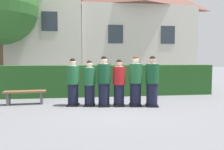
{
  "coord_description": "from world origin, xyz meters",
  "views": [
    {
      "loc": [
        -1.06,
        -7.65,
        1.63
      ],
      "look_at": [
        0.0,
        0.0,
        1.05
      ],
      "focal_mm": 37.01,
      "sensor_mm": 36.0,
      "label": 1
    }
  ],
  "objects_px": {
    "student_front_row_2": "(104,82)",
    "student_in_red_blazer": "(119,84)",
    "student_front_row_0": "(73,83)",
    "student_front_row_5": "(152,82)",
    "wooden_bench": "(25,94)",
    "student_front_row_4": "(136,82)",
    "student_front_row_1": "(89,84)"
  },
  "relations": [
    {
      "from": "wooden_bench",
      "to": "student_front_row_5",
      "type": "bearing_deg",
      "value": -11.63
    },
    {
      "from": "student_front_row_0",
      "to": "student_front_row_5",
      "type": "xyz_separation_m",
      "value": [
        2.63,
        -0.45,
        0.04
      ]
    },
    {
      "from": "student_front_row_1",
      "to": "student_front_row_2",
      "type": "relative_size",
      "value": 0.92
    },
    {
      "from": "student_front_row_0",
      "to": "student_front_row_5",
      "type": "relative_size",
      "value": 0.95
    },
    {
      "from": "student_front_row_0",
      "to": "wooden_bench",
      "type": "distance_m",
      "value": 1.77
    },
    {
      "from": "student_front_row_4",
      "to": "student_front_row_5",
      "type": "height_order",
      "value": "student_front_row_4"
    },
    {
      "from": "student_in_red_blazer",
      "to": "student_front_row_5",
      "type": "relative_size",
      "value": 0.93
    },
    {
      "from": "student_front_row_0",
      "to": "student_front_row_2",
      "type": "bearing_deg",
      "value": -11.56
    },
    {
      "from": "student_in_red_blazer",
      "to": "student_front_row_5",
      "type": "distance_m",
      "value": 1.11
    },
    {
      "from": "student_front_row_0",
      "to": "student_front_row_2",
      "type": "height_order",
      "value": "student_front_row_2"
    },
    {
      "from": "student_front_row_2",
      "to": "wooden_bench",
      "type": "distance_m",
      "value": 2.81
    },
    {
      "from": "student_front_row_2",
      "to": "student_front_row_4",
      "type": "relative_size",
      "value": 0.99
    },
    {
      "from": "student_front_row_0",
      "to": "wooden_bench",
      "type": "bearing_deg",
      "value": 165.38
    },
    {
      "from": "student_front_row_2",
      "to": "student_in_red_blazer",
      "type": "bearing_deg",
      "value": -4.65
    },
    {
      "from": "student_front_row_1",
      "to": "student_front_row_5",
      "type": "distance_m",
      "value": 2.1
    },
    {
      "from": "student_front_row_0",
      "to": "student_front_row_5",
      "type": "bearing_deg",
      "value": -9.7
    },
    {
      "from": "student_front_row_0",
      "to": "student_in_red_blazer",
      "type": "height_order",
      "value": "student_front_row_0"
    },
    {
      "from": "student_front_row_5",
      "to": "wooden_bench",
      "type": "height_order",
      "value": "student_front_row_5"
    },
    {
      "from": "student_front_row_0",
      "to": "student_front_row_4",
      "type": "xyz_separation_m",
      "value": [
        2.09,
        -0.34,
        0.04
      ]
    },
    {
      "from": "student_front_row_0",
      "to": "student_in_red_blazer",
      "type": "xyz_separation_m",
      "value": [
        1.54,
        -0.25,
        -0.02
      ]
    },
    {
      "from": "student_front_row_0",
      "to": "student_front_row_4",
      "type": "height_order",
      "value": "student_front_row_4"
    },
    {
      "from": "student_front_row_5",
      "to": "wooden_bench",
      "type": "bearing_deg",
      "value": 168.37
    },
    {
      "from": "student_front_row_2",
      "to": "student_front_row_1",
      "type": "bearing_deg",
      "value": 168.46
    },
    {
      "from": "student_front_row_2",
      "to": "student_in_red_blazer",
      "type": "distance_m",
      "value": 0.51
    },
    {
      "from": "student_front_row_2",
      "to": "student_in_red_blazer",
      "type": "xyz_separation_m",
      "value": [
        0.5,
        -0.04,
        -0.05
      ]
    },
    {
      "from": "student_front_row_4",
      "to": "student_front_row_1",
      "type": "bearing_deg",
      "value": 171.51
    },
    {
      "from": "student_front_row_1",
      "to": "student_front_row_4",
      "type": "xyz_separation_m",
      "value": [
        1.54,
        -0.23,
        0.07
      ]
    },
    {
      "from": "student_front_row_4",
      "to": "wooden_bench",
      "type": "height_order",
      "value": "student_front_row_4"
    },
    {
      "from": "student_in_red_blazer",
      "to": "student_front_row_1",
      "type": "bearing_deg",
      "value": 171.95
    },
    {
      "from": "student_front_row_0",
      "to": "student_front_row_1",
      "type": "bearing_deg",
      "value": -11.57
    },
    {
      "from": "student_front_row_4",
      "to": "student_front_row_5",
      "type": "xyz_separation_m",
      "value": [
        0.54,
        -0.11,
        -0.0
      ]
    },
    {
      "from": "student_front_row_5",
      "to": "wooden_bench",
      "type": "relative_size",
      "value": 1.19
    }
  ]
}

